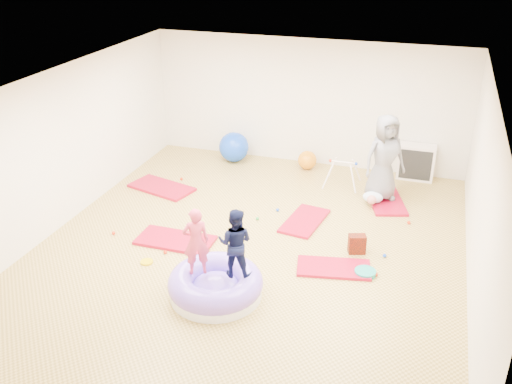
% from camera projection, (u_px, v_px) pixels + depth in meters
% --- Properties ---
extents(room, '(7.01, 8.01, 2.81)m').
position_uv_depth(room, '(250.00, 172.00, 9.11)').
color(room, tan).
rests_on(room, ground).
extents(gym_mat_front_left, '(1.32, 0.66, 0.06)m').
position_uv_depth(gym_mat_front_left, '(175.00, 240.00, 9.86)').
color(gym_mat_front_left, '#B3001C').
rests_on(gym_mat_front_left, ground).
extents(gym_mat_mid_left, '(1.46, 1.00, 0.06)m').
position_uv_depth(gym_mat_mid_left, '(162.00, 188.00, 11.80)').
color(gym_mat_mid_left, '#B3001C').
rests_on(gym_mat_mid_left, ground).
extents(gym_mat_center_back, '(0.76, 1.26, 0.05)m').
position_uv_depth(gym_mat_center_back, '(305.00, 221.00, 10.50)').
color(gym_mat_center_back, '#B3001C').
rests_on(gym_mat_center_back, ground).
extents(gym_mat_right, '(1.25, 0.79, 0.05)m').
position_uv_depth(gym_mat_right, '(334.00, 268.00, 9.08)').
color(gym_mat_right, '#B3001C').
rests_on(gym_mat_right, ground).
extents(gym_mat_rear_right, '(0.96, 1.38, 0.05)m').
position_uv_depth(gym_mat_rear_right, '(386.00, 201.00, 11.24)').
color(gym_mat_rear_right, '#B3001C').
rests_on(gym_mat_rear_right, ground).
extents(inflatable_cushion, '(1.41, 1.41, 0.44)m').
position_uv_depth(inflatable_cushion, '(216.00, 285.00, 8.39)').
color(inflatable_cushion, white).
rests_on(inflatable_cushion, ground).
extents(child_pink, '(0.46, 0.40, 1.05)m').
position_uv_depth(child_pink, '(196.00, 238.00, 8.12)').
color(child_pink, '#DF3C59').
rests_on(child_pink, inflatable_cushion).
extents(child_navy, '(0.55, 0.45, 1.06)m').
position_uv_depth(child_navy, '(235.00, 240.00, 8.07)').
color(child_navy, black).
rests_on(child_navy, inflatable_cushion).
extents(adult_caregiver, '(1.00, 0.92, 1.71)m').
position_uv_depth(adult_caregiver, '(384.00, 158.00, 10.95)').
color(adult_caregiver, slate).
rests_on(adult_caregiver, gym_mat_rear_right).
extents(infant, '(0.39, 0.39, 0.23)m').
position_uv_depth(infant, '(373.00, 198.00, 11.05)').
color(infant, silver).
rests_on(infant, gym_mat_rear_right).
extents(ball_pit_balls, '(5.01, 2.88, 0.06)m').
position_uv_depth(ball_pit_balls, '(267.00, 228.00, 10.24)').
color(ball_pit_balls, green).
rests_on(ball_pit_balls, ground).
extents(exercise_ball_blue, '(0.68, 0.68, 0.68)m').
position_uv_depth(exercise_ball_blue, '(234.00, 147.00, 13.03)').
color(exercise_ball_blue, blue).
rests_on(exercise_ball_blue, ground).
extents(exercise_ball_orange, '(0.42, 0.42, 0.42)m').
position_uv_depth(exercise_ball_orange, '(307.00, 160.00, 12.68)').
color(exercise_ball_orange, orange).
rests_on(exercise_ball_orange, ground).
extents(infant_play_gym, '(0.72, 0.68, 0.55)m').
position_uv_depth(infant_play_gym, '(343.00, 170.00, 11.78)').
color(infant_play_gym, white).
rests_on(infant_play_gym, ground).
extents(cube_shelf, '(0.76, 0.37, 0.76)m').
position_uv_depth(cube_shelf, '(416.00, 162.00, 12.12)').
color(cube_shelf, white).
rests_on(cube_shelf, ground).
extents(balance_disc, '(0.34, 0.34, 0.07)m').
position_uv_depth(balance_disc, '(365.00, 273.00, 8.94)').
color(balance_disc, teal).
rests_on(balance_disc, ground).
extents(backpack, '(0.32, 0.25, 0.33)m').
position_uv_depth(backpack, '(357.00, 244.00, 9.48)').
color(backpack, '#891900').
rests_on(backpack, ground).
extents(yellow_toy, '(0.20, 0.20, 0.03)m').
position_uv_depth(yellow_toy, '(147.00, 262.00, 9.25)').
color(yellow_toy, '#DBBA01').
rests_on(yellow_toy, ground).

